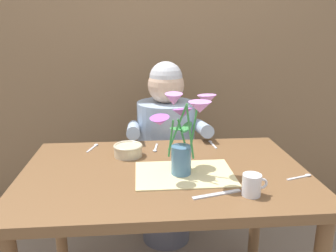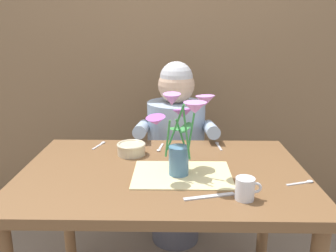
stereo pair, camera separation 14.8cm
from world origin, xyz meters
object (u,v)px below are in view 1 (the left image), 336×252
Objects in this scene: seated_person at (166,157)px; dinner_knife at (217,194)px; ceramic_bowl at (128,150)px; coffee_cup at (252,185)px; flower_vase at (184,129)px.

seated_person reaches higher than dinner_knife.
ceramic_bowl is 0.54m from dinner_knife.
coffee_cup is (0.24, -0.87, 0.22)m from seated_person.
dinner_knife is (0.10, -0.19, -0.19)m from flower_vase.
flower_vase is at bearing -44.98° from ceramic_bowl.
seated_person is at bearing 82.66° from dinner_knife.
ceramic_bowl is at bearing 135.02° from flower_vase.
coffee_cup is at bearing -20.54° from dinner_knife.
flower_vase is 0.34m from coffee_cup.
seated_person is at bearing 63.78° from ceramic_bowl.
dinner_knife is at bearing 174.46° from coffee_cup.
flower_vase is 3.60× the size of coffee_cup.
coffee_cup reaches higher than dinner_knife.
flower_vase is (0.02, -0.66, 0.37)m from seated_person.
ceramic_bowl is 1.46× the size of coffee_cup.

